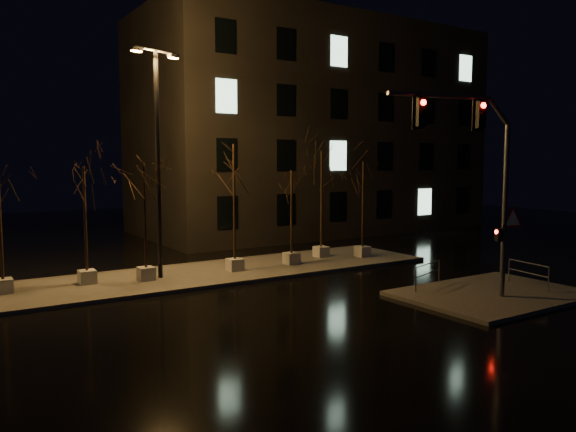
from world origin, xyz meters
TOP-DOWN VIEW (x-y plane):
  - ground at (0.00, 0.00)m, footprint 90.00×90.00m
  - median at (0.00, 6.00)m, footprint 22.00×5.00m
  - sidewalk_corner at (7.50, -3.50)m, footprint 7.00×5.00m
  - building at (14.00, 18.00)m, footprint 25.00×12.00m
  - tree_1 at (-5.16, 6.46)m, footprint 1.80×1.80m
  - tree_2 at (-2.91, 5.82)m, footprint 1.80×1.80m
  - tree_3 at (1.17, 5.64)m, footprint 1.80×1.80m
  - tree_4 at (4.28, 5.67)m, footprint 1.80×1.80m
  - tree_5 at (6.70, 6.53)m, footprint 1.80×1.80m
  - tree_6 at (8.58, 5.44)m, footprint 1.80×1.80m
  - traffic_signal_mast at (6.08, -3.86)m, footprint 5.85×1.19m
  - streetlight_main at (-2.23, 6.00)m, footprint 2.34×1.04m
  - guard_rail_a at (6.08, -1.50)m, footprint 2.08×0.74m
  - guard_rail_b at (9.50, -3.61)m, footprint 0.36×2.02m

SIDE VIEW (x-z plane):
  - ground at x=0.00m, z-range 0.00..0.00m
  - median at x=0.00m, z-range 0.00..0.15m
  - sidewalk_corner at x=7.50m, z-range 0.00..0.15m
  - guard_rail_a at x=6.08m, z-range 0.29..1.24m
  - guard_rail_b at x=9.50m, z-range 0.29..1.26m
  - tree_4 at x=4.28m, z-range 1.36..6.04m
  - tree_1 at x=-5.16m, z-range 1.42..6.31m
  - tree_2 at x=-2.91m, z-range 1.46..6.54m
  - tree_6 at x=8.58m, z-range 1.47..6.57m
  - tree_5 at x=6.70m, z-range 1.61..7.28m
  - tree_3 at x=1.17m, z-range 1.68..7.59m
  - traffic_signal_mast at x=6.08m, z-range 1.29..8.54m
  - streetlight_main at x=-2.23m, z-range 0.89..10.49m
  - building at x=14.00m, z-range 0.00..15.00m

